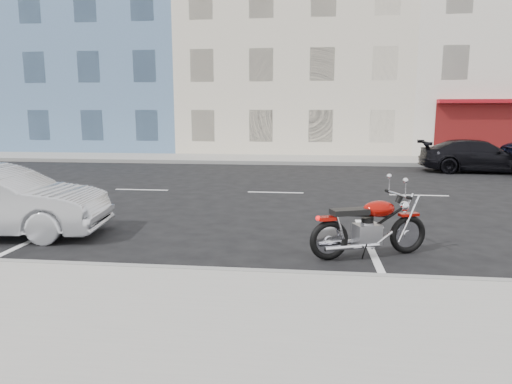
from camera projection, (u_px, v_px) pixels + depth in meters
ground at (346, 194)px, 12.90m from camera, size 120.00×120.00×0.00m
sidewalk_far at (227, 159)px, 21.97m from camera, size 80.00×3.40×0.15m
curb_near at (34, 266)px, 6.60m from camera, size 80.00×0.12×0.16m
curb_far at (220, 162)px, 20.30m from camera, size 80.00×0.12×0.16m
bldg_blue at (109, 46)px, 29.31m from camera, size 12.00×12.00×13.00m
bldg_cream at (295, 55)px, 28.09m from camera, size 12.00×12.00×11.50m
motorcycle at (409, 226)px, 7.40m from camera, size 1.92×0.94×1.01m
car_far at (478, 156)px, 17.50m from camera, size 4.35×1.90×1.25m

